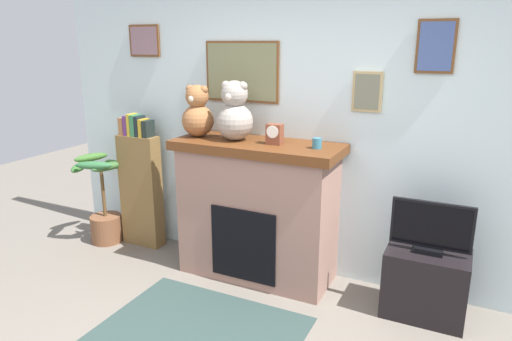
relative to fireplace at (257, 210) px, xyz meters
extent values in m
cube|color=silver|center=(0.37, 0.34, 0.68)|extent=(5.20, 0.12, 2.60)
cube|color=brown|center=(-0.28, 0.26, 1.16)|extent=(0.71, 0.02, 0.53)
cube|color=#747652|center=(-0.28, 0.25, 1.16)|extent=(0.67, 0.00, 0.49)
cube|color=brown|center=(-1.34, 0.26, 1.43)|extent=(0.35, 0.02, 0.30)
cube|color=gray|center=(-1.34, 0.25, 1.43)|extent=(0.31, 0.00, 0.26)
cube|color=brown|center=(1.31, 0.26, 1.38)|extent=(0.27, 0.02, 0.38)
cube|color=#425892|center=(1.31, 0.25, 1.38)|extent=(0.23, 0.00, 0.34)
cube|color=tan|center=(0.83, 0.26, 1.04)|extent=(0.23, 0.02, 0.32)
cube|color=#6C6D58|center=(0.83, 0.25, 1.04)|extent=(0.19, 0.00, 0.28)
cube|color=#946C5E|center=(0.00, 0.00, -0.05)|extent=(1.32, 0.55, 1.14)
cube|color=#5B3015|center=(0.00, 0.00, 0.57)|extent=(1.44, 0.61, 0.08)
cube|color=black|center=(0.00, -0.28, -0.22)|extent=(0.59, 0.02, 0.63)
cube|color=brown|center=(-1.35, 0.08, -0.05)|extent=(0.43, 0.16, 1.15)
cube|color=#986338|center=(-1.50, 0.08, 0.61)|extent=(0.05, 0.13, 0.17)
cube|color=#5A2C69|center=(-1.44, 0.08, 0.62)|extent=(0.04, 0.13, 0.20)
cube|color=gold|center=(-1.40, 0.08, 0.63)|extent=(0.03, 0.13, 0.22)
cube|color=#367548|center=(-1.35, 0.08, 0.63)|extent=(0.05, 0.13, 0.21)
cube|color=black|center=(-1.30, 0.08, 0.63)|extent=(0.04, 0.13, 0.20)
cube|color=gold|center=(-1.26, 0.08, 0.61)|extent=(0.04, 0.13, 0.17)
cube|color=black|center=(-1.21, 0.08, 0.61)|extent=(0.06, 0.13, 0.16)
cylinder|color=brown|center=(-1.74, -0.05, -0.48)|extent=(0.32, 0.32, 0.28)
cylinder|color=brown|center=(-1.74, -0.05, -0.09)|extent=(0.04, 0.04, 0.50)
ellipsoid|color=#355E2C|center=(-1.61, -0.09, 0.22)|extent=(0.19, 0.37, 0.08)
ellipsoid|color=#376D2F|center=(-1.69, 0.09, 0.19)|extent=(0.37, 0.21, 0.08)
ellipsoid|color=#386628|center=(-1.94, 0.03, 0.26)|extent=(0.22, 0.37, 0.08)
ellipsoid|color=#31672A|center=(-1.93, -0.14, 0.20)|extent=(0.23, 0.37, 0.08)
ellipsoid|color=#2E6539|center=(-1.67, -0.21, 0.26)|extent=(0.37, 0.24, 0.08)
cube|color=black|center=(1.43, -0.02, -0.36)|extent=(0.60, 0.40, 0.52)
cube|color=black|center=(1.43, -0.02, -0.07)|extent=(0.20, 0.14, 0.04)
cube|color=black|center=(1.43, -0.02, 0.12)|extent=(0.58, 0.03, 0.35)
cube|color=black|center=(1.43, -0.04, 0.12)|extent=(0.54, 0.00, 0.31)
cube|color=#2C3F3B|center=(0.00, -0.95, -0.61)|extent=(1.44, 1.02, 0.01)
cylinder|color=teal|center=(0.53, -0.02, 0.65)|extent=(0.08, 0.08, 0.08)
cube|color=brown|center=(0.16, -0.02, 0.69)|extent=(0.13, 0.09, 0.17)
cylinder|color=white|center=(0.16, -0.07, 0.72)|extent=(0.10, 0.01, 0.10)
sphere|color=#955F36|center=(-0.57, -0.02, 0.75)|extent=(0.28, 0.28, 0.28)
sphere|color=#955F36|center=(-0.57, -0.02, 0.96)|extent=(0.20, 0.20, 0.20)
sphere|color=#955F36|center=(-0.65, -0.02, 1.02)|extent=(0.07, 0.07, 0.07)
sphere|color=#955F36|center=(-0.50, -0.02, 1.02)|extent=(0.07, 0.07, 0.07)
sphere|color=beige|center=(-0.57, -0.10, 0.95)|extent=(0.06, 0.06, 0.06)
sphere|color=gray|center=(-0.20, -0.02, 0.76)|extent=(0.31, 0.31, 0.31)
sphere|color=gray|center=(-0.20, -0.02, 1.00)|extent=(0.22, 0.22, 0.22)
sphere|color=gray|center=(-0.28, -0.02, 1.06)|extent=(0.08, 0.08, 0.08)
sphere|color=gray|center=(-0.13, -0.02, 1.06)|extent=(0.08, 0.08, 0.08)
sphere|color=beige|center=(-0.20, -0.11, 0.99)|extent=(0.07, 0.07, 0.07)
camera|label=1|loc=(1.63, -3.39, 1.41)|focal=32.15mm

